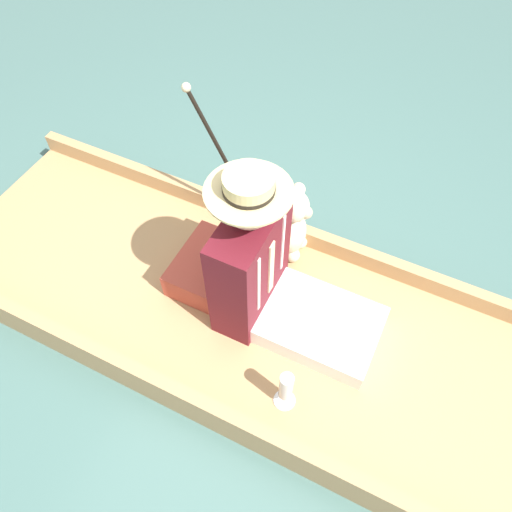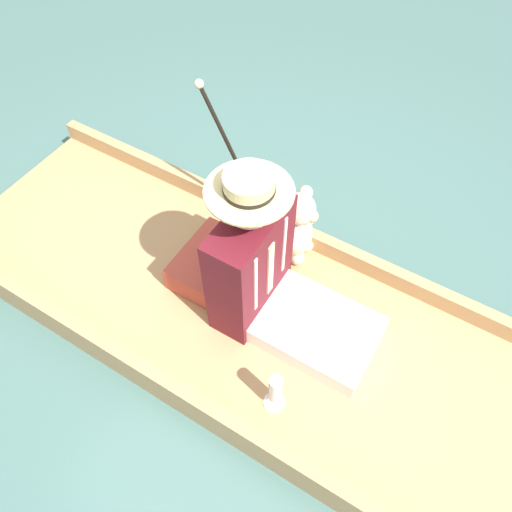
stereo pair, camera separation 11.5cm
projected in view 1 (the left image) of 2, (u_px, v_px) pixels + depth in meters
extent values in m
plane|color=#476B66|center=(241.00, 321.00, 2.61)|extent=(16.00, 16.00, 0.00)
cube|color=tan|center=(240.00, 314.00, 2.55)|extent=(1.12, 3.23, 0.14)
cube|color=tan|center=(284.00, 227.00, 2.73)|extent=(0.06, 3.23, 0.11)
cube|color=tan|center=(184.00, 396.00, 2.17)|extent=(0.06, 3.23, 0.11)
cube|color=#B24738|center=(208.00, 267.00, 2.55)|extent=(0.42, 0.29, 0.15)
cube|color=white|center=(321.00, 325.00, 2.37)|extent=(0.41, 0.54, 0.11)
cube|color=#5B141E|center=(250.00, 266.00, 2.26)|extent=(0.45, 0.20, 0.63)
cube|color=beige|center=(271.00, 268.00, 2.19)|extent=(0.04, 0.01, 0.35)
cube|color=white|center=(283.00, 244.00, 2.23)|extent=(0.02, 0.01, 0.38)
cube|color=white|center=(259.00, 286.00, 2.10)|extent=(0.02, 0.01, 0.38)
sphere|color=beige|center=(249.00, 204.00, 1.92)|extent=(0.21, 0.21, 0.21)
cylinder|color=#CCB77F|center=(249.00, 192.00, 1.87)|extent=(0.35, 0.35, 0.01)
cylinder|color=#CCB77F|center=(249.00, 184.00, 1.83)|extent=(0.20, 0.20, 0.07)
cylinder|color=black|center=(249.00, 188.00, 1.85)|extent=(0.20, 0.20, 0.02)
ellipsoid|color=beige|center=(290.00, 233.00, 2.59)|extent=(0.19, 0.16, 0.29)
sphere|color=beige|center=(293.00, 206.00, 2.42)|extent=(0.16, 0.16, 0.16)
sphere|color=tan|center=(306.00, 213.00, 2.42)|extent=(0.07, 0.07, 0.07)
sphere|color=beige|center=(298.00, 189.00, 2.41)|extent=(0.07, 0.07, 0.07)
sphere|color=beige|center=(289.00, 206.00, 2.34)|extent=(0.07, 0.07, 0.07)
cylinder|color=beige|center=(299.00, 213.00, 2.61)|extent=(0.11, 0.07, 0.12)
cylinder|color=beige|center=(283.00, 241.00, 2.50)|extent=(0.11, 0.07, 0.12)
sphere|color=beige|center=(300.00, 241.00, 2.70)|extent=(0.08, 0.08, 0.08)
sphere|color=beige|center=(292.00, 255.00, 2.64)|extent=(0.08, 0.08, 0.08)
cylinder|color=silver|center=(284.00, 400.00, 2.21)|extent=(0.10, 0.10, 0.01)
cylinder|color=silver|center=(285.00, 397.00, 2.18)|extent=(0.01, 0.01, 0.07)
cylinder|color=silver|center=(286.00, 386.00, 2.08)|extent=(0.06, 0.06, 0.17)
cylinder|color=black|center=(231.00, 171.00, 2.47)|extent=(0.02, 0.43, 0.85)
sphere|color=beige|center=(186.00, 87.00, 2.18)|extent=(0.04, 0.04, 0.04)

